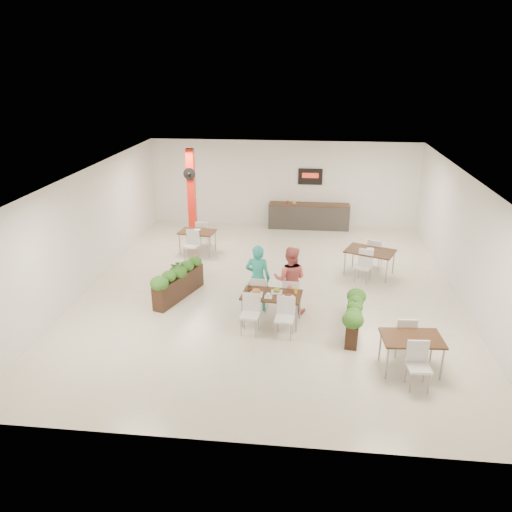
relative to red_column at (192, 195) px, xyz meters
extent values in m
plane|color=beige|center=(3.00, -3.79, -1.64)|extent=(12.00, 12.00, 0.00)
cube|color=white|center=(3.00, 2.21, -0.04)|extent=(10.00, 0.10, 3.20)
cube|color=white|center=(3.00, -9.79, -0.04)|extent=(10.00, 0.10, 3.20)
cube|color=white|center=(-2.00, -3.79, -0.04)|extent=(0.10, 12.00, 3.20)
cube|color=white|center=(8.00, -3.79, -0.04)|extent=(0.10, 12.00, 3.20)
cube|color=white|center=(3.00, -3.79, 1.56)|extent=(10.00, 12.00, 0.04)
cube|color=red|center=(0.00, 0.01, -0.04)|extent=(0.25, 0.25, 3.20)
cylinder|color=black|center=(0.00, -0.17, 0.76)|extent=(0.40, 0.06, 0.40)
sphere|color=black|center=(0.00, -0.21, 0.76)|extent=(0.12, 0.12, 0.12)
cube|color=#2D2B28|center=(4.00, 1.86, -1.19)|extent=(3.00, 0.60, 0.90)
cube|color=black|center=(4.00, 1.86, -0.72)|extent=(3.00, 0.62, 0.04)
cube|color=black|center=(4.00, 2.17, 0.26)|extent=(0.90, 0.04, 0.60)
cube|color=red|center=(4.00, 2.14, 0.31)|extent=(0.60, 0.02, 0.18)
imported|color=maroon|center=(3.20, 1.86, -0.61)|extent=(0.09, 0.09, 0.19)
imported|color=gold|center=(3.45, 1.86, -0.62)|extent=(0.13, 0.13, 0.17)
cube|color=black|center=(3.20, -5.66, -0.91)|extent=(1.47, 0.92, 0.04)
cylinder|color=gray|center=(2.53, -5.94, -1.29)|extent=(0.04, 0.04, 0.71)
cylinder|color=gray|center=(3.80, -6.05, -1.29)|extent=(0.04, 0.04, 0.71)
cylinder|color=gray|center=(2.59, -5.26, -1.29)|extent=(0.04, 0.04, 0.71)
cylinder|color=gray|center=(3.87, -5.38, -1.29)|extent=(0.04, 0.04, 0.71)
cube|color=white|center=(2.85, -5.02, -1.19)|extent=(0.46, 0.46, 0.05)
cube|color=white|center=(2.84, -5.21, -0.94)|extent=(0.42, 0.08, 0.45)
cylinder|color=gray|center=(3.04, -4.87, -1.43)|extent=(0.02, 0.02, 0.43)
cylinder|color=gray|center=(2.70, -4.84, -1.43)|extent=(0.02, 0.02, 0.43)
cylinder|color=gray|center=(3.01, -5.21, -1.43)|extent=(0.02, 0.02, 0.43)
cylinder|color=gray|center=(2.67, -5.18, -1.43)|extent=(0.02, 0.02, 0.43)
cube|color=white|center=(3.65, -5.10, -1.19)|extent=(0.46, 0.46, 0.05)
cube|color=white|center=(3.63, -5.28, -0.94)|extent=(0.42, 0.08, 0.45)
cylinder|color=gray|center=(3.84, -4.94, -1.43)|extent=(0.02, 0.02, 0.43)
cylinder|color=gray|center=(3.50, -4.91, -1.43)|extent=(0.02, 0.02, 0.43)
cylinder|color=gray|center=(3.80, -5.28, -1.43)|extent=(0.02, 0.02, 0.43)
cylinder|color=gray|center=(3.47, -5.25, -1.43)|extent=(0.02, 0.02, 0.43)
cube|color=white|center=(2.75, -6.22, -1.19)|extent=(0.46, 0.46, 0.05)
cube|color=white|center=(2.76, -6.03, -0.94)|extent=(0.42, 0.08, 0.45)
cylinder|color=gray|center=(2.56, -6.37, -1.43)|extent=(0.02, 0.02, 0.43)
cylinder|color=gray|center=(2.90, -6.40, -1.43)|extent=(0.02, 0.02, 0.43)
cylinder|color=gray|center=(2.59, -6.03, -1.43)|extent=(0.02, 0.02, 0.43)
cylinder|color=gray|center=(2.93, -6.06, -1.43)|extent=(0.02, 0.02, 0.43)
cube|color=white|center=(3.54, -6.29, -1.19)|extent=(0.46, 0.46, 0.05)
cube|color=white|center=(3.56, -6.10, -0.94)|extent=(0.42, 0.08, 0.45)
cylinder|color=gray|center=(3.36, -6.44, -1.43)|extent=(0.02, 0.02, 0.43)
cylinder|color=gray|center=(3.70, -6.48, -1.43)|extent=(0.02, 0.02, 0.43)
cylinder|color=gray|center=(3.39, -6.11, -1.43)|extent=(0.02, 0.02, 0.43)
cylinder|color=gray|center=(3.73, -6.14, -1.43)|extent=(0.02, 0.02, 0.43)
cube|color=white|center=(2.84, -5.73, -0.89)|extent=(0.33, 0.33, 0.01)
ellipsoid|color=#A75929|center=(2.84, -5.73, -0.81)|extent=(0.22, 0.22, 0.13)
cube|color=white|center=(3.31, -5.55, -0.89)|extent=(0.28, 0.28, 0.01)
ellipsoid|color=gold|center=(3.31, -5.55, -0.82)|extent=(0.18, 0.18, 0.11)
cube|color=white|center=(3.59, -5.81, -0.89)|extent=(0.28, 0.28, 0.01)
ellipsoid|color=#47190E|center=(3.59, -5.81, -0.83)|extent=(0.16, 0.16, 0.10)
cube|color=white|center=(3.13, -5.83, -0.89)|extent=(0.20, 0.20, 0.01)
ellipsoid|color=white|center=(3.13, -5.83, -0.84)|extent=(0.12, 0.12, 0.07)
cylinder|color=#FFAA1A|center=(3.76, -5.56, -0.82)|extent=(0.07, 0.07, 0.15)
imported|color=brown|center=(2.66, -5.51, -0.84)|extent=(0.12, 0.12, 0.10)
imported|color=teal|center=(2.80, -5.01, -0.78)|extent=(0.66, 0.47, 1.72)
imported|color=#D6605F|center=(3.60, -5.01, -0.79)|extent=(0.89, 0.72, 1.71)
cube|color=black|center=(0.65, -4.54, -1.32)|extent=(0.95, 1.94, 0.65)
ellipsoid|color=#1C5317|center=(0.38, -5.31, -0.88)|extent=(0.40, 0.40, 0.32)
ellipsoid|color=#1C5317|center=(0.52, -4.93, -0.88)|extent=(0.40, 0.40, 0.32)
ellipsoid|color=#1C5317|center=(0.65, -4.54, -0.88)|extent=(0.40, 0.40, 0.32)
ellipsoid|color=#1C5317|center=(0.79, -4.15, -0.88)|extent=(0.40, 0.40, 0.32)
ellipsoid|color=#1C5317|center=(0.93, -3.77, -0.88)|extent=(0.40, 0.40, 0.32)
imported|color=#1C5317|center=(0.65, -4.54, -0.79)|extent=(0.38, 0.33, 0.42)
cube|color=black|center=(5.11, -5.95, -1.38)|extent=(0.48, 1.61, 0.53)
ellipsoid|color=#1C5317|center=(5.03, -6.58, -0.99)|extent=(0.40, 0.40, 0.32)
ellipsoid|color=#1C5317|center=(5.07, -6.27, -0.99)|extent=(0.40, 0.40, 0.32)
ellipsoid|color=#1C5317|center=(5.11, -5.95, -0.99)|extent=(0.40, 0.40, 0.32)
ellipsoid|color=#1C5317|center=(5.16, -5.63, -0.99)|extent=(0.40, 0.40, 0.32)
ellipsoid|color=#1C5317|center=(5.20, -5.31, -0.99)|extent=(0.40, 0.40, 0.32)
imported|color=#1C5317|center=(5.11, -5.95, -0.94)|extent=(0.19, 0.19, 0.34)
cube|color=black|center=(0.42, -1.20, -0.91)|extent=(1.21, 0.89, 0.04)
cylinder|color=gray|center=(-0.12, -1.45, -1.29)|extent=(0.04, 0.04, 0.71)
cylinder|color=gray|center=(0.88, -1.58, -1.29)|extent=(0.04, 0.04, 0.71)
cylinder|color=gray|center=(-0.04, -0.83, -1.29)|extent=(0.04, 0.04, 0.71)
cylinder|color=gray|center=(0.96, -0.96, -1.29)|extent=(0.04, 0.04, 0.71)
cube|color=white|center=(0.50, -0.61, -1.19)|extent=(0.47, 0.47, 0.05)
cube|color=white|center=(0.48, -0.80, -0.94)|extent=(0.42, 0.09, 0.45)
cylinder|color=gray|center=(0.69, -0.46, -1.43)|extent=(0.02, 0.02, 0.43)
cylinder|color=gray|center=(0.35, -0.42, -1.43)|extent=(0.02, 0.02, 0.43)
cylinder|color=gray|center=(0.65, -0.80, -1.43)|extent=(0.02, 0.02, 0.43)
cylinder|color=gray|center=(0.31, -0.76, -1.43)|extent=(0.02, 0.02, 0.43)
cube|color=white|center=(0.35, -1.80, -1.19)|extent=(0.47, 0.47, 0.05)
cube|color=white|center=(0.37, -1.61, -0.94)|extent=(0.42, 0.09, 0.45)
cylinder|color=gray|center=(0.16, -1.95, -1.43)|extent=(0.02, 0.02, 0.43)
cylinder|color=gray|center=(0.49, -1.99, -1.43)|extent=(0.02, 0.02, 0.43)
cylinder|color=gray|center=(0.20, -1.61, -1.43)|extent=(0.02, 0.02, 0.43)
cylinder|color=gray|center=(0.54, -1.65, -1.43)|extent=(0.02, 0.02, 0.43)
imported|color=white|center=(0.42, -1.20, -0.87)|extent=(0.22, 0.22, 0.05)
cube|color=black|center=(5.81, -2.41, -0.91)|extent=(1.59, 1.34, 0.04)
cylinder|color=gray|center=(5.10, -2.54, -1.29)|extent=(0.04, 0.04, 0.71)
cylinder|color=gray|center=(6.24, -3.01, -1.29)|extent=(0.04, 0.04, 0.71)
cylinder|color=gray|center=(5.39, -1.82, -1.29)|extent=(0.04, 0.04, 0.71)
cylinder|color=gray|center=(6.53, -2.28, -1.29)|extent=(0.04, 0.04, 0.71)
cube|color=white|center=(6.04, -1.86, -1.19)|extent=(0.55, 0.55, 0.05)
cube|color=white|center=(5.97, -2.03, -0.94)|extent=(0.40, 0.20, 0.45)
cylinder|color=gray|center=(6.26, -1.77, -1.43)|extent=(0.02, 0.02, 0.43)
cylinder|color=gray|center=(5.95, -1.64, -1.43)|extent=(0.02, 0.02, 0.43)
cylinder|color=gray|center=(6.13, -2.08, -1.43)|extent=(0.02, 0.02, 0.43)
cylinder|color=gray|center=(5.82, -1.95, -1.43)|extent=(0.02, 0.02, 0.43)
cube|color=white|center=(5.59, -2.97, -1.19)|extent=(0.55, 0.55, 0.05)
cube|color=white|center=(5.66, -2.79, -0.94)|extent=(0.40, 0.20, 0.45)
cylinder|color=gray|center=(5.37, -3.06, -1.43)|extent=(0.02, 0.02, 0.43)
cylinder|color=gray|center=(5.68, -3.19, -1.43)|extent=(0.02, 0.02, 0.43)
cylinder|color=gray|center=(5.49, -2.75, -1.43)|extent=(0.02, 0.02, 0.43)
cylinder|color=gray|center=(5.81, -2.88, -1.43)|extent=(0.02, 0.02, 0.43)
imported|color=white|center=(5.81, -2.41, -0.87)|extent=(0.22, 0.22, 0.05)
cube|color=black|center=(6.13, -7.34, -0.91)|extent=(1.24, 0.88, 0.04)
cylinder|color=gray|center=(5.62, -7.71, -1.29)|extent=(0.04, 0.04, 0.71)
cylinder|color=gray|center=(6.69, -7.63, -1.29)|extent=(0.04, 0.04, 0.71)
cylinder|color=gray|center=(5.57, -7.04, -1.29)|extent=(0.04, 0.04, 0.71)
cylinder|color=gray|center=(6.64, -6.96, -1.29)|extent=(0.04, 0.04, 0.71)
cube|color=white|center=(6.08, -6.74, -1.19)|extent=(0.45, 0.45, 0.05)
cube|color=white|center=(6.10, -6.93, -0.94)|extent=(0.42, 0.07, 0.45)
cylinder|color=gray|center=(6.24, -6.56, -1.43)|extent=(0.02, 0.02, 0.43)
cylinder|color=gray|center=(5.90, -6.58, -1.43)|extent=(0.02, 0.02, 0.43)
cylinder|color=gray|center=(6.27, -6.90, -1.43)|extent=(0.02, 0.02, 0.43)
cylinder|color=gray|center=(5.93, -6.92, -1.43)|extent=(0.02, 0.02, 0.43)
cube|color=white|center=(6.17, -7.94, -1.19)|extent=(0.45, 0.45, 0.05)
cube|color=white|center=(6.16, -7.75, -0.94)|extent=(0.42, 0.07, 0.45)
cylinder|color=gray|center=(6.02, -8.12, -1.43)|extent=(0.02, 0.02, 0.43)
cylinder|color=gray|center=(6.36, -8.09, -1.43)|extent=(0.02, 0.02, 0.43)
cylinder|color=gray|center=(5.99, -7.78, -1.43)|extent=(0.02, 0.02, 0.43)
cylinder|color=gray|center=(6.33, -7.75, -1.43)|extent=(0.02, 0.02, 0.43)
camera|label=1|loc=(3.98, -16.25, 4.17)|focal=35.00mm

